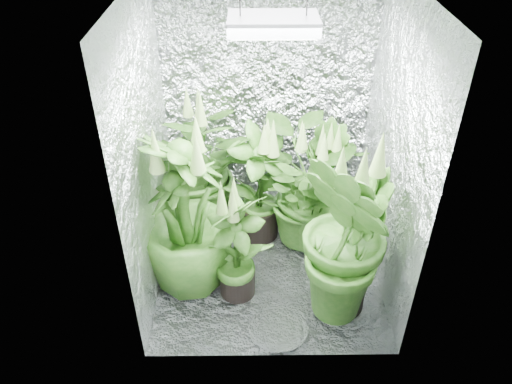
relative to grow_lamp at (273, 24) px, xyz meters
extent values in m
plane|color=white|center=(0.00, 0.00, -1.83)|extent=(1.60, 1.60, 0.00)
cube|color=white|center=(0.00, 0.80, -0.83)|extent=(1.60, 0.02, 2.00)
cube|color=white|center=(0.00, -0.80, -0.83)|extent=(1.60, 0.02, 2.00)
cube|color=white|center=(-0.80, 0.00, -0.83)|extent=(0.02, 1.60, 2.00)
cube|color=white|center=(0.80, 0.00, -0.83)|extent=(0.02, 1.60, 2.00)
cube|color=gray|center=(0.00, 0.00, 0.00)|extent=(0.50, 0.30, 0.08)
cube|color=white|center=(0.00, 0.00, -0.04)|extent=(0.46, 0.26, 0.01)
cylinder|color=black|center=(-0.18, 0.00, 0.11)|extent=(0.01, 0.01, 0.13)
cylinder|color=black|center=(0.18, 0.00, 0.11)|extent=(0.01, 0.01, 0.13)
cylinder|color=black|center=(-0.57, 0.60, -1.70)|extent=(0.28, 0.28, 0.25)
cylinder|color=#4A3015|center=(-0.57, 0.60, -1.59)|extent=(0.26, 0.26, 0.03)
imported|color=#19470F|center=(-0.57, 0.60, -1.26)|extent=(1.10, 1.10, 1.07)
cone|color=#76944B|center=(-0.57, 0.60, -0.79)|extent=(0.09, 0.09, 0.25)
cylinder|color=black|center=(-0.07, 0.39, -1.69)|extent=(0.31, 0.31, 0.27)
cylinder|color=#4A3015|center=(-0.07, 0.39, -1.57)|extent=(0.28, 0.28, 0.03)
imported|color=#19470F|center=(-0.07, 0.39, -1.32)|extent=(0.69, 0.69, 0.95)
cone|color=#76944B|center=(-0.07, 0.39, -0.91)|extent=(0.10, 0.10, 0.27)
cylinder|color=black|center=(0.43, 0.55, -1.71)|extent=(0.26, 0.26, 0.23)
cylinder|color=#4A3015|center=(0.43, 0.55, -1.61)|extent=(0.24, 0.24, 0.03)
imported|color=#19470F|center=(0.43, 0.55, -1.37)|extent=(0.52, 0.52, 0.87)
cone|color=#76944B|center=(0.43, 0.55, -0.99)|extent=(0.08, 0.08, 0.23)
cylinder|color=black|center=(-0.57, -0.14, -1.68)|extent=(0.32, 0.32, 0.29)
cylinder|color=#4A3015|center=(-0.57, -0.14, -1.55)|extent=(0.30, 0.30, 0.03)
imported|color=#19470F|center=(-0.57, -0.14, -1.20)|extent=(0.93, 0.93, 1.19)
cone|color=#76944B|center=(-0.57, -0.14, -0.67)|extent=(0.10, 0.10, 0.29)
cylinder|color=black|center=(0.31, 0.28, -1.72)|extent=(0.25, 0.25, 0.22)
cylinder|color=#4A3015|center=(0.31, 0.28, -1.62)|extent=(0.23, 0.23, 0.03)
imported|color=#19470F|center=(0.31, 0.28, -1.32)|extent=(0.93, 0.93, 0.96)
cone|color=#76944B|center=(0.31, 0.28, -0.89)|extent=(0.08, 0.08, 0.22)
cylinder|color=black|center=(-0.23, -0.26, -1.71)|extent=(0.25, 0.25, 0.22)
cylinder|color=#4A3015|center=(-0.23, -0.26, -1.62)|extent=(0.23, 0.23, 0.03)
imported|color=#19470F|center=(-0.23, -0.26, -1.37)|extent=(0.64, 0.64, 0.86)
cone|color=#76944B|center=(-0.23, -0.26, -0.99)|extent=(0.08, 0.08, 0.22)
cylinder|color=black|center=(0.47, -0.41, -1.68)|extent=(0.32, 0.32, 0.29)
cylinder|color=#4A3015|center=(0.47, -0.41, -1.55)|extent=(0.30, 0.30, 0.03)
imported|color=#19470F|center=(0.47, -0.41, -1.17)|extent=(0.77, 0.77, 1.24)
cone|color=#76944B|center=(0.47, -0.41, -0.62)|extent=(0.10, 0.10, 0.29)
cylinder|color=black|center=(0.64, 0.14, -1.79)|extent=(0.13, 0.13, 0.08)
cylinder|color=black|center=(0.64, 0.14, -1.63)|extent=(0.10, 0.10, 0.10)
cylinder|color=#4C4C51|center=(0.58, 0.14, -1.63)|extent=(0.04, 0.29, 0.29)
torus|color=#4C4C51|center=(0.58, 0.14, -1.63)|extent=(0.03, 0.30, 0.30)
cube|color=white|center=(0.54, -0.44, -1.53)|extent=(0.06, 0.03, 0.09)
camera|label=1|loc=(-0.12, -2.76, 0.84)|focal=35.00mm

